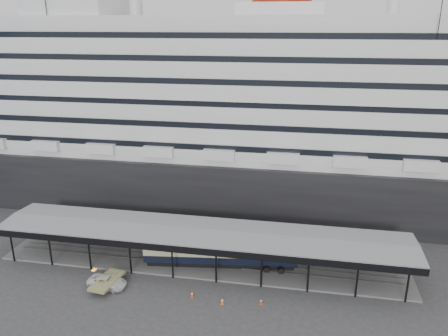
% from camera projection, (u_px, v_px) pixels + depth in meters
% --- Properties ---
extents(ground, '(200.00, 200.00, 0.00)m').
position_uv_depth(ground, '(193.00, 284.00, 55.87)').
color(ground, '#353537').
rests_on(ground, ground).
extents(cruise_ship, '(130.00, 30.00, 43.90)m').
position_uv_depth(cruise_ship, '(234.00, 100.00, 79.93)').
color(cruise_ship, black).
rests_on(cruise_ship, ground).
extents(platform_canopy, '(56.00, 9.18, 5.30)m').
position_uv_depth(platform_canopy, '(201.00, 248.00, 59.79)').
color(platform_canopy, slate).
rests_on(platform_canopy, ground).
extents(port_truck, '(5.28, 2.97, 1.39)m').
position_uv_depth(port_truck, '(107.00, 282.00, 55.01)').
color(port_truck, silver).
rests_on(port_truck, ground).
extents(pullman_carriage, '(20.93, 5.22, 20.39)m').
position_uv_depth(pullman_carriage, '(220.00, 249.00, 59.29)').
color(pullman_carriage, black).
rests_on(pullman_carriage, ground).
extents(traffic_cone_left, '(0.53, 0.53, 0.84)m').
position_uv_depth(traffic_cone_left, '(192.00, 294.00, 52.94)').
color(traffic_cone_left, '#D6460B').
rests_on(traffic_cone_left, ground).
extents(traffic_cone_mid, '(0.43, 0.43, 0.82)m').
position_uv_depth(traffic_cone_mid, '(222.00, 301.00, 51.71)').
color(traffic_cone_mid, '#F25F0D').
rests_on(traffic_cone_mid, ground).
extents(traffic_cone_right, '(0.41, 0.41, 0.72)m').
position_uv_depth(traffic_cone_right, '(261.00, 301.00, 51.73)').
color(traffic_cone_right, '#E03E0C').
rests_on(traffic_cone_right, ground).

